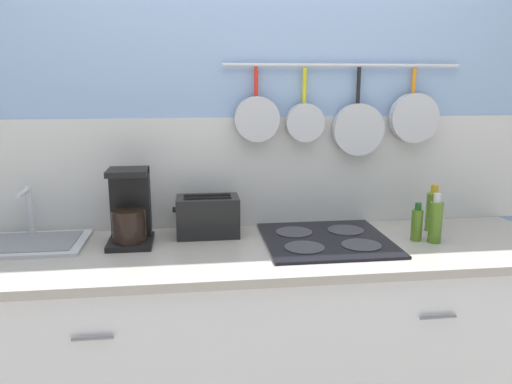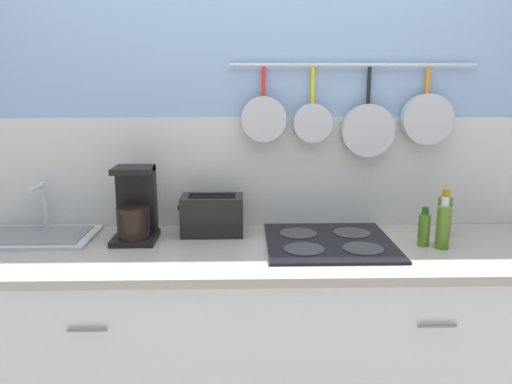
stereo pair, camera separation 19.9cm
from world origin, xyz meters
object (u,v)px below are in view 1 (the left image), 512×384
at_px(coffee_maker, 130,213).
at_px(bottle_vinegar, 435,221).
at_px(toaster, 208,216).
at_px(bottle_hot_sauce, 417,224).
at_px(bottle_olive_oil, 433,211).

bearing_deg(coffee_maker, bottle_vinegar, -6.88).
distance_m(toaster, bottle_vinegar, 0.97).
relative_size(coffee_maker, toaster, 1.10).
bearing_deg(coffee_maker, bottle_hot_sauce, -5.50).
height_order(coffee_maker, toaster, coffee_maker).
bearing_deg(coffee_maker, bottle_olive_oil, 0.52).
height_order(bottle_hot_sauce, bottle_olive_oil, bottle_olive_oil).
bearing_deg(bottle_hot_sauce, coffee_maker, 174.50).
bearing_deg(bottle_hot_sauce, bottle_olive_oil, 43.82).
xyz_separation_m(toaster, bottle_hot_sauce, (0.89, -0.18, -0.02)).
relative_size(coffee_maker, bottle_vinegar, 1.50).
relative_size(toaster, bottle_hot_sauce, 1.76).
height_order(coffee_maker, bottle_hot_sauce, coffee_maker).
height_order(toaster, bottle_hot_sauce, toaster).
distance_m(coffee_maker, toaster, 0.33).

